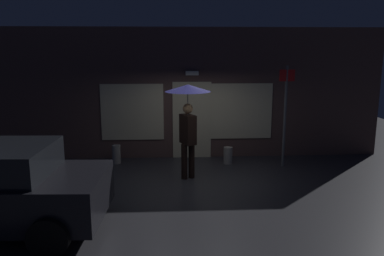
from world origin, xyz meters
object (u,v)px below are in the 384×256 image
(sidewalk_bollard, at_px, (228,155))
(sidewalk_bollard_2, at_px, (116,154))
(person_with_umbrella, at_px, (188,108))
(street_sign_post, at_px, (285,111))

(sidewalk_bollard, height_order, sidewalk_bollard_2, sidewalk_bollard_2)
(person_with_umbrella, bearing_deg, sidewalk_bollard, 110.32)
(sidewalk_bollard, xyz_separation_m, sidewalk_bollard_2, (-3.07, 0.19, 0.03))
(person_with_umbrella, height_order, sidewalk_bollard_2, person_with_umbrella)
(sidewalk_bollard, bearing_deg, street_sign_post, -12.98)
(sidewalk_bollard_2, bearing_deg, sidewalk_bollard, -3.50)
(street_sign_post, bearing_deg, person_with_umbrella, -161.91)
(person_with_umbrella, xyz_separation_m, street_sign_post, (2.60, 0.85, -0.22))
(person_with_umbrella, relative_size, sidewalk_bollard_2, 4.47)
(street_sign_post, xyz_separation_m, sidewalk_bollard_2, (-4.52, 0.52, -1.26))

